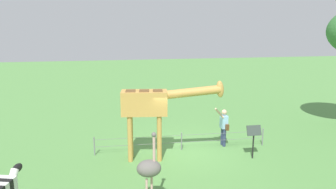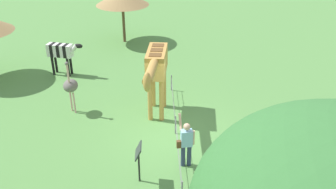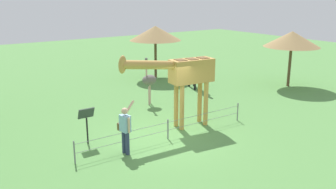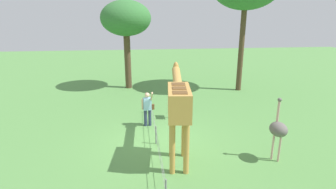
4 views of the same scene
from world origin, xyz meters
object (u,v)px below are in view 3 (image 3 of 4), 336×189
at_px(zebra, 195,68).
at_px(shade_hut_far, 155,33).
at_px(visitor, 125,128).
at_px(shade_hut_near, 292,39).
at_px(info_sign, 86,118).
at_px(ostrich, 149,80).
at_px(giraffe, 184,75).

xyz_separation_m(zebra, shade_hut_far, (0.32, -3.52, 1.58)).
distance_m(visitor, shade_hut_near, 12.33).
relative_size(visitor, info_sign, 1.30).
relative_size(ostrich, shade_hut_near, 0.73).
relative_size(shade_hut_far, info_sign, 2.41).
height_order(shade_hut_far, info_sign, shade_hut_far).
bearing_deg(giraffe, zebra, -132.87).
bearing_deg(ostrich, shade_hut_near, 169.86).
relative_size(visitor, ostrich, 0.76).
distance_m(ostrich, info_sign, 5.12).
height_order(zebra, shade_hut_near, shade_hut_near).
xyz_separation_m(zebra, info_sign, (7.96, 3.95, -0.21)).
relative_size(zebra, shade_hut_far, 0.57).
xyz_separation_m(shade_hut_far, info_sign, (7.65, 7.47, -1.79)).
bearing_deg(shade_hut_near, giraffe, 11.94).
bearing_deg(visitor, ostrich, -129.90).
height_order(giraffe, ostrich, giraffe).
bearing_deg(visitor, shade_hut_near, -166.85).
relative_size(ostrich, shade_hut_far, 0.71).
distance_m(giraffe, visitor, 3.42).
xyz_separation_m(shade_hut_near, shade_hut_far, (4.96, -6.16, 0.09)).
bearing_deg(zebra, visitor, 36.77).
relative_size(giraffe, ostrich, 1.72).
distance_m(shade_hut_far, info_sign, 10.84).
relative_size(zebra, shade_hut_near, 0.59).
bearing_deg(zebra, giraffe, 47.13).
relative_size(ostrich, info_sign, 1.70).
relative_size(shade_hut_near, shade_hut_far, 0.97).
relative_size(giraffe, shade_hut_far, 1.22).
xyz_separation_m(ostrich, info_sign, (4.28, 2.80, -0.23)).
xyz_separation_m(giraffe, ostrich, (-0.50, -3.35, -0.93)).
distance_m(visitor, ostrich, 5.57).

